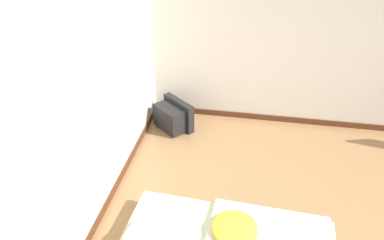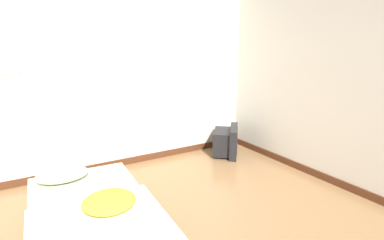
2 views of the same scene
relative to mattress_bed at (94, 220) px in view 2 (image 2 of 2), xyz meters
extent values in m
cube|color=silver|center=(-0.14, 1.43, 1.16)|extent=(7.99, 0.06, 2.60)
cube|color=#562D19|center=(-0.14, 1.39, -0.09)|extent=(7.99, 0.02, 0.09)
cube|color=beige|center=(0.00, 0.01, -0.03)|extent=(1.11, 2.04, 0.21)
ellipsoid|color=silver|center=(-0.13, 0.79, 0.15)|extent=(0.54, 0.37, 0.14)
cube|color=silver|center=(-0.02, -0.37, 0.10)|extent=(1.09, 1.21, 0.05)
ellipsoid|color=yellow|center=(0.13, -0.05, 0.17)|extent=(0.54, 0.53, 0.11)
cube|color=black|center=(2.12, 1.05, 0.06)|extent=(0.49, 0.53, 0.34)
cube|color=black|center=(2.25, 0.94, 0.08)|extent=(0.46, 0.52, 0.43)
cube|color=#283342|center=(2.30, 0.91, 0.09)|extent=(0.32, 0.38, 0.31)
camera|label=1|loc=(-2.37, -0.09, 2.90)|focal=35.00mm
camera|label=2|loc=(-0.45, -2.38, 1.44)|focal=28.00mm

